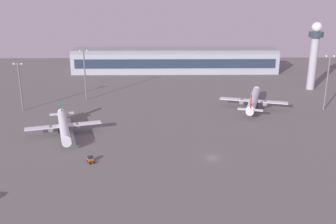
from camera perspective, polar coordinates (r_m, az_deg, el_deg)
name	(u,v)px	position (r m, az deg, el deg)	size (l,w,h in m)	color
ground_plane	(212,158)	(131.19, 6.58, -6.82)	(416.00, 416.00, 0.00)	#605E5B
terminal_building	(175,60)	(270.01, 1.02, 7.74)	(141.78, 22.40, 16.40)	#9EA3AD
control_tower	(314,51)	(232.97, 21.06, 8.52)	(8.00, 8.00, 38.21)	#A8A8B2
airplane_far_stand	(64,126)	(155.18, -15.36, -2.00)	(29.09, 37.01, 9.70)	silver
airplane_near_gate	(253,100)	(188.40, 12.68, 1.74)	(31.88, 40.55, 10.65)	silver
pushback_tug	(91,159)	(129.39, -11.53, -6.92)	(3.06, 3.56, 2.05)	#D85919
apron_light_west	(20,83)	(190.57, -21.29, 4.03)	(4.80, 0.90, 23.03)	slate
apron_light_east	(327,79)	(193.10, 22.76, 4.56)	(4.80, 0.90, 26.42)	slate
apron_light_central	(85,72)	(200.51, -12.36, 5.92)	(4.80, 0.90, 26.25)	slate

